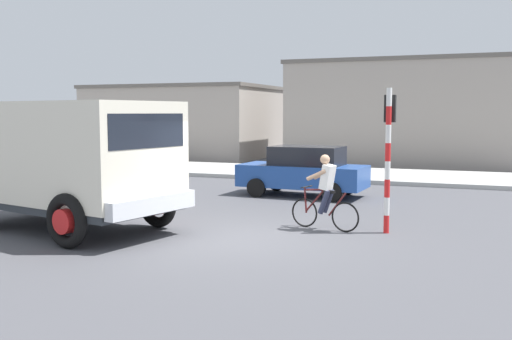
# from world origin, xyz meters

# --- Properties ---
(ground_plane) EXTENTS (120.00, 120.00, 0.00)m
(ground_plane) POSITION_xyz_m (0.00, 0.00, 0.00)
(ground_plane) COLOR #4C4C51
(sidewalk_far) EXTENTS (80.00, 5.00, 0.16)m
(sidewalk_far) POSITION_xyz_m (0.00, 12.71, 0.08)
(sidewalk_far) COLOR #ADADA8
(sidewalk_far) RESTS_ON ground
(truck_foreground) EXTENTS (5.82, 3.66, 2.90)m
(truck_foreground) POSITION_xyz_m (-4.12, -0.60, 1.67)
(truck_foreground) COLOR silver
(truck_foreground) RESTS_ON ground
(cyclist) EXTENTS (1.69, 0.59, 1.72)m
(cyclist) POSITION_xyz_m (1.40, 1.47, 0.86)
(cyclist) COLOR black
(cyclist) RESTS_ON ground
(traffic_light_pole) EXTENTS (0.24, 0.43, 3.20)m
(traffic_light_pole) POSITION_xyz_m (2.77, 1.68, 2.07)
(traffic_light_pole) COLOR red
(traffic_light_pole) RESTS_ON ground
(car_red_near) EXTENTS (4.09, 2.04, 1.60)m
(car_red_near) POSITION_xyz_m (-0.61, 6.50, 0.82)
(car_red_near) COLOR #234C9E
(car_red_near) RESTS_ON ground
(building_corner_left) EXTENTS (10.52, 8.07, 4.26)m
(building_corner_left) POSITION_xyz_m (-12.36, 20.77, 2.13)
(building_corner_left) COLOR #9E9389
(building_corner_left) RESTS_ON ground
(building_mid_block) EXTENTS (11.79, 5.25, 5.32)m
(building_mid_block) POSITION_xyz_m (0.93, 19.51, 2.66)
(building_mid_block) COLOR #9E9389
(building_mid_block) RESTS_ON ground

